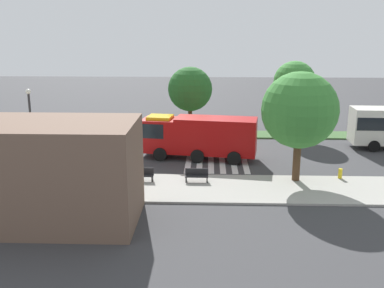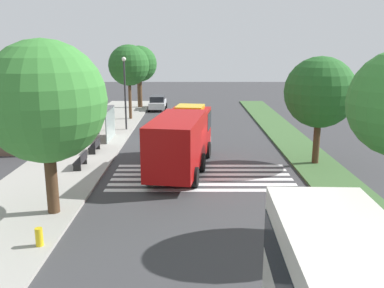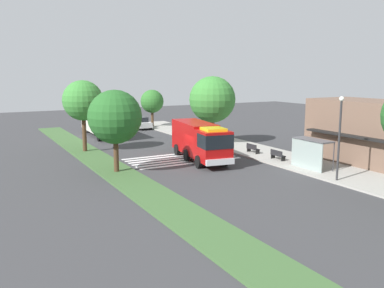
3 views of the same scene
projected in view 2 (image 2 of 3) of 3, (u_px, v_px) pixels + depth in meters
ground_plane at (201, 168)px, 25.82m from camera, size 120.00×120.00×0.00m
sidewalk at (65, 167)px, 25.80m from camera, size 60.00×5.39×0.14m
median_strip at (318, 166)px, 25.81m from camera, size 60.00×3.00×0.14m
crosswalk at (202, 177)px, 23.99m from camera, size 4.95×10.31×0.01m
fire_truck at (182, 137)px, 25.20m from camera, size 9.75×3.92×3.47m
parked_car_mid at (158, 103)px, 48.24m from camera, size 4.36×2.04×1.65m
bus_stop_shelter at (106, 117)px, 32.55m from camera, size 3.50×1.40×2.46m
bench_near_shelter at (95, 145)px, 28.96m from camera, size 1.60×0.50×0.90m
bench_west_of_shelter at (81, 160)px, 25.27m from camera, size 1.60×0.50×0.90m
street_lamp at (125, 87)px, 35.86m from camera, size 0.36×0.36×6.24m
storefront_building at (25, 104)px, 33.08m from camera, size 10.93×6.27×5.66m
sidewalk_tree_west at (45, 102)px, 17.51m from camera, size 5.19×5.19×7.56m
sidewalk_tree_east at (129, 65)px, 40.78m from camera, size 3.99×3.99×7.29m
sidewalk_tree_far_east at (139, 64)px, 48.58m from camera, size 4.16×4.16×7.15m
median_tree_west at (320, 93)px, 25.36m from camera, size 4.33×4.33×6.62m
fire_hydrant at (39, 237)px, 15.46m from camera, size 0.28×0.28×0.70m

